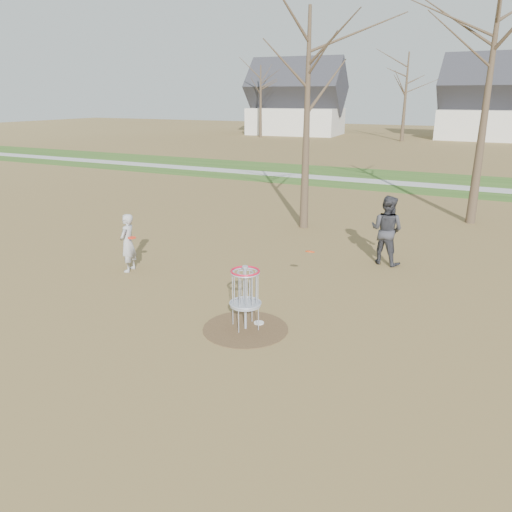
{
  "coord_description": "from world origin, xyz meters",
  "views": [
    {
      "loc": [
        4.41,
        -8.4,
        4.65
      ],
      "look_at": [
        -0.5,
        1.5,
        1.1
      ],
      "focal_mm": 35.0,
      "sensor_mm": 36.0,
      "label": 1
    }
  ],
  "objects_px": {
    "player_standing": "(128,243)",
    "disc_grounded": "(259,323)",
    "player_throwing": "(387,230)",
    "disc_golf_basket": "(245,288)"
  },
  "relations": [
    {
      "from": "player_standing",
      "to": "disc_grounded",
      "type": "distance_m",
      "value": 5.01
    },
    {
      "from": "player_standing",
      "to": "disc_grounded",
      "type": "xyz_separation_m",
      "value": [
        4.73,
        -1.45,
        -0.79
      ]
    },
    {
      "from": "player_throwing",
      "to": "disc_golf_basket",
      "type": "distance_m",
      "value": 5.85
    },
    {
      "from": "player_standing",
      "to": "disc_golf_basket",
      "type": "bearing_deg",
      "value": 56.58
    },
    {
      "from": "player_standing",
      "to": "disc_grounded",
      "type": "bearing_deg",
      "value": 60.9
    },
    {
      "from": "disc_grounded",
      "to": "disc_golf_basket",
      "type": "distance_m",
      "value": 0.97
    },
    {
      "from": "player_standing",
      "to": "disc_grounded",
      "type": "height_order",
      "value": "player_standing"
    },
    {
      "from": "disc_grounded",
      "to": "disc_golf_basket",
      "type": "relative_size",
      "value": 0.16
    },
    {
      "from": "player_standing",
      "to": "disc_grounded",
      "type": "relative_size",
      "value": 7.35
    },
    {
      "from": "player_throwing",
      "to": "disc_golf_basket",
      "type": "xyz_separation_m",
      "value": [
        -1.63,
        -5.62,
        -0.08
      ]
    }
  ]
}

